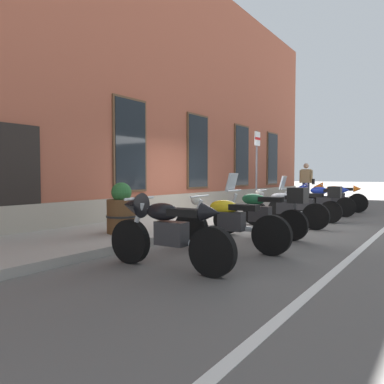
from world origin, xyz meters
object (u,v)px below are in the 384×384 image
(motorcycle_blue_sport, at_px, (320,198))
(pedestrian_tan_coat, at_px, (306,180))
(motorcycle_orange_sport, at_px, (335,196))
(parking_sign, at_px, (257,160))
(motorcycle_silver_touring, at_px, (308,203))
(barrel_planter, at_px, (122,211))
(motorcycle_black_sport, at_px, (164,228))
(motorcycle_grey_naked, at_px, (283,208))
(motorcycle_green_touring, at_px, (263,211))
(motorcycle_yellow_naked, at_px, (228,223))

(motorcycle_blue_sport, distance_m, pedestrian_tan_coat, 4.34)
(motorcycle_blue_sport, bearing_deg, motorcycle_orange_sport, -1.85)
(parking_sign, bearing_deg, motorcycle_silver_touring, -105.88)
(barrel_planter, bearing_deg, parking_sign, -3.60)
(pedestrian_tan_coat, bearing_deg, motorcycle_black_sport, -171.14)
(motorcycle_grey_naked, bearing_deg, motorcycle_blue_sport, -0.03)
(motorcycle_orange_sport, xyz_separation_m, parking_sign, (-2.78, 1.70, 1.22))
(motorcycle_green_touring, height_order, pedestrian_tan_coat, pedestrian_tan_coat)
(motorcycle_silver_touring, relative_size, pedestrian_tan_coat, 1.21)
(motorcycle_black_sport, bearing_deg, parking_sign, 14.90)
(motorcycle_yellow_naked, relative_size, barrel_planter, 2.16)
(barrel_planter, bearing_deg, motorcycle_grey_naked, -29.43)
(motorcycle_grey_naked, bearing_deg, parking_sign, 40.17)
(motorcycle_green_touring, xyz_separation_m, motorcycle_grey_naked, (1.66, 0.21, -0.09))
(motorcycle_silver_touring, relative_size, parking_sign, 0.79)
(motorcycle_silver_touring, height_order, parking_sign, parking_sign)
(barrel_planter, bearing_deg, motorcycle_yellow_naked, -80.58)
(motorcycle_green_touring, distance_m, pedestrian_tan_coat, 8.93)
(motorcycle_yellow_naked, relative_size, motorcycle_orange_sport, 1.09)
(motorcycle_black_sport, distance_m, motorcycle_green_touring, 3.09)
(parking_sign, xyz_separation_m, barrel_planter, (-5.48, 0.34, -1.21))
(motorcycle_orange_sport, distance_m, parking_sign, 3.48)
(motorcycle_black_sport, xyz_separation_m, pedestrian_tan_coat, (11.79, 1.84, 0.52))
(motorcycle_orange_sport, relative_size, pedestrian_tan_coat, 1.20)
(motorcycle_silver_touring, distance_m, parking_sign, 2.25)
(pedestrian_tan_coat, distance_m, parking_sign, 5.14)
(barrel_planter, bearing_deg, pedestrian_tan_coat, -1.56)
(motorcycle_yellow_naked, relative_size, parking_sign, 0.85)
(motorcycle_black_sport, bearing_deg, motorcycle_orange_sport, 0.49)
(barrel_planter, bearing_deg, motorcycle_blue_sport, -16.76)
(motorcycle_black_sport, height_order, pedestrian_tan_coat, pedestrian_tan_coat)
(motorcycle_silver_touring, height_order, motorcycle_orange_sport, motorcycle_silver_touring)
(motorcycle_silver_touring, distance_m, pedestrian_tan_coat, 5.93)
(motorcycle_yellow_naked, relative_size, motorcycle_grey_naked, 1.01)
(motorcycle_yellow_naked, bearing_deg, pedestrian_tan_coat, 10.72)
(motorcycle_yellow_naked, xyz_separation_m, parking_sign, (5.11, 1.88, 1.31))
(motorcycle_grey_naked, distance_m, barrel_planter, 4.05)
(motorcycle_grey_naked, height_order, motorcycle_silver_touring, motorcycle_silver_touring)
(motorcycle_grey_naked, distance_m, motorcycle_orange_sport, 4.73)
(motorcycle_blue_sport, bearing_deg, motorcycle_black_sport, -179.02)
(motorcycle_yellow_naked, xyz_separation_m, motorcycle_blue_sport, (6.25, 0.23, 0.10))
(motorcycle_blue_sport, distance_m, parking_sign, 2.34)
(motorcycle_black_sport, xyz_separation_m, motorcycle_yellow_naked, (1.59, -0.09, -0.09))
(pedestrian_tan_coat, bearing_deg, motorcycle_silver_touring, -161.67)
(motorcycle_blue_sport, height_order, pedestrian_tan_coat, pedestrian_tan_coat)
(motorcycle_black_sport, bearing_deg, pedestrian_tan_coat, 8.86)
(motorcycle_green_touring, bearing_deg, motorcycle_grey_naked, 7.18)
(motorcycle_black_sport, relative_size, motorcycle_grey_naked, 0.93)
(motorcycle_black_sport, height_order, barrel_planter, barrel_planter)
(motorcycle_black_sport, height_order, motorcycle_orange_sport, motorcycle_orange_sport)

